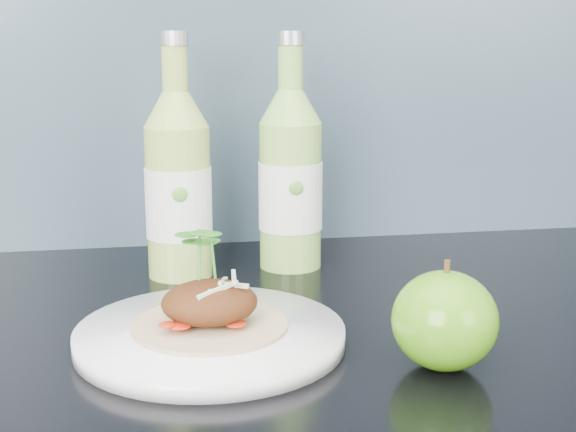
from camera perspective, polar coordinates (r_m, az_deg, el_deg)
name	(u,v)px	position (r m, az deg, el deg)	size (l,w,h in m)	color
dinner_plate	(210,336)	(0.72, -5.55, -8.48)	(0.25, 0.25, 0.02)	white
pork_taco	(209,297)	(0.70, -5.61, -5.78)	(0.14, 0.14, 0.09)	tan
green_apple	(445,320)	(0.67, 11.08, -7.30)	(0.10, 0.10, 0.09)	#44850E
cider_bottle_left	(178,186)	(0.90, -7.81, 2.14)	(0.08, 0.08, 0.27)	#9FBF4F
cider_bottle_right	(290,180)	(0.93, 0.17, 2.57)	(0.10, 0.10, 0.27)	#8CC351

